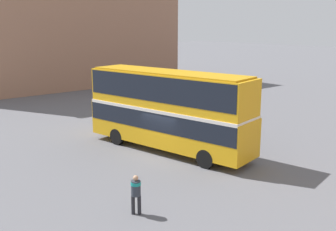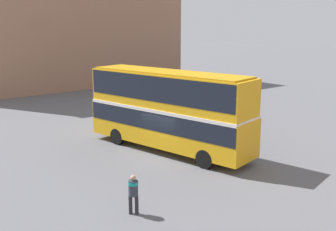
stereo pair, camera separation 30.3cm
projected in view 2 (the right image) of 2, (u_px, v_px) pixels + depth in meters
name	position (u px, v px, depth m)	size (l,w,h in m)	color
ground_plane	(165.00, 155.00, 23.72)	(240.00, 240.00, 0.00)	#5B5B60
building_row_left	(71.00, 12.00, 49.06)	(9.21, 28.89, 18.31)	#9E7056
double_decker_bus	(168.00, 106.00, 23.98)	(11.48, 4.72, 4.95)	gold
pedestrian_foreground	(133.00, 190.00, 16.09)	(0.59, 0.59, 1.71)	#232328
parked_car_kerb_far	(177.00, 97.00, 38.39)	(4.20, 2.25, 1.59)	silver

